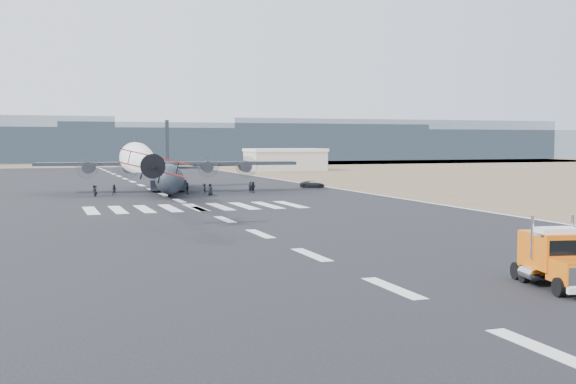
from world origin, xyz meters
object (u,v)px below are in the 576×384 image
crew_a (96,191)px  crew_f (253,187)px  support_vehicle (312,184)px  crew_b (94,191)px  transport_aircraft (168,173)px  crew_d (187,188)px  crew_c (204,189)px  crew_e (210,189)px  crew_h (114,190)px  hangar_right (285,159)px  crew_g (250,187)px  aerobatic_biplane (153,165)px  semi_truck (556,258)px

crew_a → crew_f: bearing=107.6°
support_vehicle → crew_b: 36.96m
transport_aircraft → crew_d: bearing=-67.1°
crew_c → crew_e: crew_e is taller
crew_f → crew_h: size_ratio=1.07×
hangar_right → support_vehicle: hangar_right is taller
crew_g → crew_h: (-20.06, 1.65, -0.06)m
hangar_right → crew_b: bearing=-125.7°
crew_c → transport_aircraft: bearing=-125.7°
aerobatic_biplane → support_vehicle: aerobatic_biplane is taller
support_vehicle → crew_d: (-22.82, -7.58, 0.28)m
crew_g → crew_h: 20.13m
support_vehicle → crew_g: crew_g is taller
aerobatic_biplane → semi_truck: bearing=-60.5°
aerobatic_biplane → crew_b: size_ratio=3.86×
transport_aircraft → crew_f: bearing=-21.5°
aerobatic_biplane → crew_c: (13.63, 39.50, -4.87)m
aerobatic_biplane → crew_c: bearing=75.3°
crew_c → crew_d: crew_d is taller
crew_e → crew_d: bearing=163.8°
crew_a → crew_h: 3.53m
support_vehicle → crew_e: (-20.21, -11.16, 0.27)m
crew_d → support_vehicle: bearing=-68.1°
aerobatic_biplane → crew_h: size_ratio=3.88×
crew_a → crew_g: bearing=107.5°
support_vehicle → crew_a: crew_a is taller
transport_aircraft → crew_g: bearing=-22.8°
transport_aircraft → crew_h: (-8.82, -5.38, -2.16)m
crew_c → support_vehicle: bearing=136.7°
aerobatic_biplane → transport_aircraft: bearing=82.8°
aerobatic_biplane → crew_b: (-2.23, 40.37, -4.88)m
crew_d → crew_e: size_ratio=1.01×
crew_c → crew_f: bearing=117.6°
support_vehicle → crew_h: size_ratio=2.74×
crew_g → crew_a: bearing=-8.5°
semi_truck → transport_aircraft: bearing=105.5°
support_vehicle → crew_c: crew_c is taller
crew_c → crew_d: 2.47m
aerobatic_biplane → crew_h: (0.74, 41.42, -4.88)m
crew_a → crew_e: crew_e is taller
crew_b → crew_f: size_ratio=0.94×
crew_e → crew_h: crew_e is taller
crew_b → crew_h: crew_b is taller
transport_aircraft → crew_g: transport_aircraft is taller
support_vehicle → crew_d: crew_d is taller
crew_c → crew_f: (7.66, 0.33, 0.04)m
semi_truck → support_vehicle: 83.79m
aerobatic_biplane → crew_d: aerobatic_biplane is taller
semi_truck → support_vehicle: semi_truck is taller
crew_f → crew_h: 20.61m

